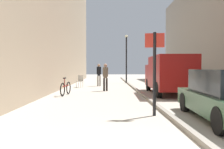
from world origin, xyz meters
The scene contains 9 objects.
ground_plane centered at (0.00, 12.00, 0.00)m, with size 80.00×80.00×0.00m, color #A8A093.
kerb_strip centered at (1.58, 12.00, 0.06)m, with size 0.16×40.00×0.12m, color gray.
pedestrian_main_foreground centered at (-0.47, 12.57, 1.02)m, with size 0.35×0.23×1.77m.
pedestrian_mid_block centered at (-1.07, 16.63, 1.06)m, with size 0.37×0.24×1.83m.
delivery_van centered at (3.18, 10.86, 1.17)m, with size 2.11×5.37×2.16m.
street_sign_post centered at (1.17, 4.73, 1.55)m, with size 0.60×0.12×2.60m.
lamp_post centered at (1.48, 20.48, 2.72)m, with size 0.28×0.28×4.76m.
bicycle_leaning centered at (-2.62, 10.26, 0.38)m, with size 0.28×1.76×0.98m.
cafe_chair_near_window centered at (-2.46, 15.31, 0.55)m, with size 0.56×0.56×0.94m.
Camera 1 is at (-0.25, -2.46, 1.49)m, focal length 37.22 mm.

